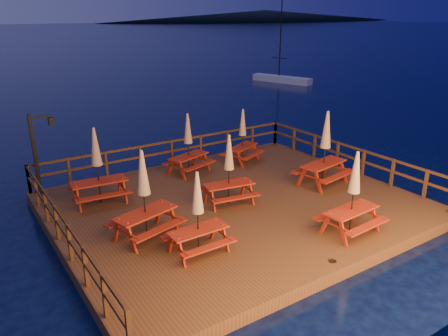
# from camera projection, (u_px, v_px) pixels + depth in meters

# --- Properties ---
(ground) EXTENTS (500.00, 500.00, 0.00)m
(ground) POSITION_uv_depth(u_px,v_px,m) (235.00, 212.00, 15.52)
(ground) COLOR black
(ground) RESTS_ON ground
(deck) EXTENTS (12.00, 10.00, 0.40)m
(deck) POSITION_uv_depth(u_px,v_px,m) (235.00, 207.00, 15.45)
(deck) COLOR #4F2C19
(deck) RESTS_ON ground
(deck_piles) EXTENTS (11.44, 9.44, 1.40)m
(deck_piles) POSITION_uv_depth(u_px,v_px,m) (235.00, 220.00, 15.62)
(deck_piles) COLOR #3A2812
(deck_piles) RESTS_ON ground
(railing) EXTENTS (11.80, 9.75, 1.10)m
(railing) POSITION_uv_depth(u_px,v_px,m) (208.00, 168.00, 16.52)
(railing) COLOR #3A2812
(railing) RESTS_ON deck
(lamp_post) EXTENTS (0.85, 0.18, 3.00)m
(lamp_post) POSITION_uv_depth(u_px,v_px,m) (39.00, 147.00, 15.55)
(lamp_post) COLOR black
(lamp_post) RESTS_ON deck
(headland_right) EXTENTS (230.40, 86.40, 7.00)m
(headland_right) POSITION_uv_depth(u_px,v_px,m) (266.00, 16.00, 290.67)
(headland_right) COLOR black
(headland_right) RESTS_ON ground
(sailboat) EXTENTS (2.92, 6.34, 9.38)m
(sailboat) POSITION_uv_depth(u_px,v_px,m) (282.00, 79.00, 43.37)
(sailboat) COLOR white
(sailboat) RESTS_ON ground
(picnic_table_0) EXTENTS (2.24, 2.00, 2.72)m
(picnic_table_0) POSITION_uv_depth(u_px,v_px,m) (144.00, 193.00, 12.55)
(picnic_table_0) COLOR maroon
(picnic_table_0) RESTS_ON deck
(picnic_table_1) EXTENTS (2.03, 1.72, 2.71)m
(picnic_table_1) POSITION_uv_depth(u_px,v_px,m) (97.00, 165.00, 14.91)
(picnic_table_1) COLOR maroon
(picnic_table_1) RESTS_ON deck
(picnic_table_2) EXTENTS (1.95, 1.70, 2.49)m
(picnic_table_2) POSITION_uv_depth(u_px,v_px,m) (229.00, 169.00, 14.87)
(picnic_table_2) COLOR maroon
(picnic_table_2) RESTS_ON deck
(picnic_table_3) EXTENTS (1.89, 1.59, 2.58)m
(picnic_table_3) POSITION_uv_depth(u_px,v_px,m) (354.00, 192.00, 12.85)
(picnic_table_3) COLOR maroon
(picnic_table_3) RESTS_ON deck
(picnic_table_4) EXTENTS (1.69, 1.40, 2.40)m
(picnic_table_4) POSITION_uv_depth(u_px,v_px,m) (198.00, 212.00, 11.79)
(picnic_table_4) COLOR maroon
(picnic_table_4) RESTS_ON deck
(picnic_table_5) EXTENTS (2.11, 1.90, 2.51)m
(picnic_table_5) POSITION_uv_depth(u_px,v_px,m) (188.00, 143.00, 17.75)
(picnic_table_5) COLOR maroon
(picnic_table_5) RESTS_ON deck
(picnic_table_6) EXTENTS (2.26, 1.97, 2.88)m
(picnic_table_6) POSITION_uv_depth(u_px,v_px,m) (325.00, 147.00, 16.52)
(picnic_table_6) COLOR maroon
(picnic_table_6) RESTS_ON deck
(picnic_table_7) EXTENTS (2.08, 1.92, 2.39)m
(picnic_table_7) POSITION_uv_depth(u_px,v_px,m) (243.00, 135.00, 19.11)
(picnic_table_7) COLOR maroon
(picnic_table_7) RESTS_ON deck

